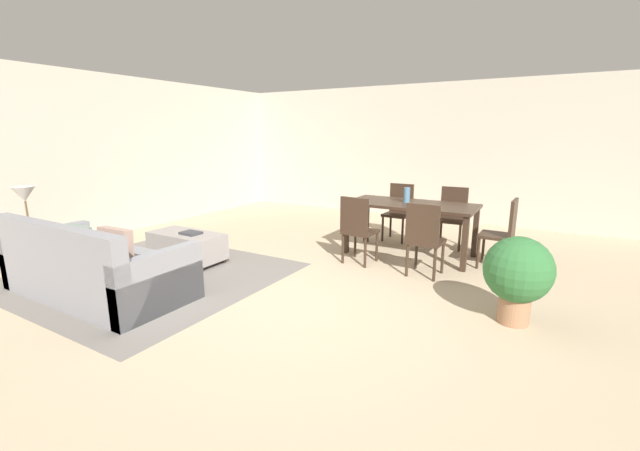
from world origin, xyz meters
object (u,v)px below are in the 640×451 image
Objects in this scene: dining_chair_near_left at (357,226)px; book_on_ottoman at (191,233)px; side_table at (31,238)px; dining_chair_far_left at (399,209)px; dining_table at (411,209)px; vase_centerpiece at (407,195)px; potted_plant at (518,273)px; ottoman_table at (187,245)px; couch at (94,270)px; dining_chair_far_right at (452,213)px; dining_chair_head_east at (504,230)px; table_lamp at (24,196)px; dining_chair_near_right at (424,236)px.

dining_chair_near_left is 2.24m from book_on_ottoman.
side_table is 0.62× the size of dining_chair_far_left.
vase_centerpiece reaches higher than dining_table.
potted_plant is at bearing -45.38° from vase_centerpiece.
potted_plant reaches higher than side_table.
ottoman_table is 0.59× the size of dining_table.
potted_plant is at bearing -50.23° from dining_chair_far_left.
dining_chair_near_left is (1.99, 2.43, 0.23)m from couch.
dining_chair_far_left is 3.30m from book_on_ottoman.
dining_table is (2.52, 1.86, 0.44)m from ottoman_table.
dining_chair_far_left is at bearing 53.30° from book_on_ottoman.
dining_chair_head_east is at bearing -43.37° from dining_chair_far_right.
dining_chair_far_right is (4.25, 3.93, -0.46)m from table_lamp.
table_lamp is at bearing -139.86° from vase_centerpiece.
table_lamp is 0.57× the size of dining_chair_near_right.
couch is at bearing -129.38° from dining_chair_near_left.
dining_table is 0.95m from dining_chair_near_right.
potted_plant is (1.10, -0.79, -0.03)m from dining_chair_near_right.
dining_chair_head_east is at bearing 40.95° from couch.
table_lamp reaches higher than couch.
vase_centerpiece reaches higher than ottoman_table.
ottoman_table is 0.22m from book_on_ottoman.
dining_chair_near_left reaches higher than potted_plant.
dining_chair_far_right is at bearing 61.86° from dining_table.
dining_chair_far_right is 1.13m from dining_chair_head_east.
book_on_ottoman reaches higher than ottoman_table.
dining_chair_near_right is 1.35m from potted_plant.
dining_chair_far_left is 1.12× the size of potted_plant.
dining_chair_near_left is 1.00× the size of dining_chair_head_east.
potted_plant is (5.38, 1.54, 0.04)m from side_table.
dining_chair_near_left is at bearing 27.98° from ottoman_table.
dining_chair_head_east is at bearing 46.58° from dining_chair_near_right.
dining_table is at bearing 118.46° from dining_chair_near_right.
table_lamp is 0.64× the size of potted_plant.
dining_chair_far_left is 0.90m from vase_centerpiece.
side_table is 2.65× the size of vase_centerpiece.
table_lamp is 0.57× the size of dining_chair_far_right.
side_table is at bearing 178.16° from couch.
dining_chair_head_east is 3.54× the size of book_on_ottoman.
dining_chair_far_left reaches higher than couch.
book_on_ottoman is (-2.34, -1.90, -0.45)m from vase_centerpiece.
couch is at bearing -126.54° from vase_centerpiece.
table_lamp reaches higher than dining_chair_near_right.
dining_chair_near_left and dining_chair_far_right have the same top height.
table_lamp is 4.90m from dining_chair_near_right.
potted_plant reaches higher than ottoman_table.
potted_plant is (5.38, 1.54, -0.50)m from table_lamp.
vase_centerpiece is at bearing -122.70° from dining_chair_far_right.
couch is 2.03× the size of ottoman_table.
dining_chair_near_left is at bearing 50.62° from couch.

